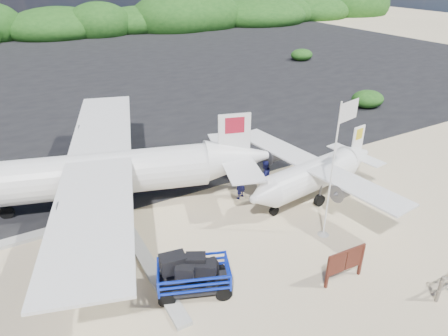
# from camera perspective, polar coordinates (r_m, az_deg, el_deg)

# --- Properties ---
(ground) EXTENTS (160.00, 160.00, 0.00)m
(ground) POSITION_cam_1_polar(r_m,az_deg,el_deg) (15.81, 6.56, -10.84)
(ground) COLOR beige
(asphalt_apron) EXTENTS (90.00, 50.00, 0.04)m
(asphalt_apron) POSITION_cam_1_polar(r_m,az_deg,el_deg) (41.73, -18.62, 12.48)
(asphalt_apron) COLOR #B2B2B2
(asphalt_apron) RESTS_ON ground
(lagoon) EXTENTS (9.00, 7.00, 0.40)m
(lagoon) POSITION_cam_1_polar(r_m,az_deg,el_deg) (15.02, -28.26, -17.08)
(lagoon) COLOR #B2B2B2
(lagoon) RESTS_ON ground
(vegetation_band) EXTENTS (124.00, 8.00, 4.40)m
(vegetation_band) POSITION_cam_1_polar(r_m,az_deg,el_deg) (66.02, -23.61, 16.74)
(vegetation_band) COLOR #B2B2B2
(vegetation_band) RESTS_ON ground
(baggage_cart) EXTENTS (2.89, 2.26, 1.27)m
(baggage_cart) POSITION_cam_1_polar(r_m,az_deg,el_deg) (13.91, -4.26, -17.12)
(baggage_cart) COLOR #0D29C4
(baggage_cart) RESTS_ON ground
(flagpole) EXTENTS (1.18, 0.68, 5.54)m
(flagpole) POSITION_cam_1_polar(r_m,az_deg,el_deg) (16.72, 13.97, -9.18)
(flagpole) COLOR white
(flagpole) RESTS_ON ground
(signboard) EXTENTS (1.65, 0.24, 1.35)m
(signboard) POSITION_cam_1_polar(r_m,az_deg,el_deg) (14.80, 16.53, -15.16)
(signboard) COLOR #512217
(signboard) RESTS_ON ground
(crew_a) EXTENTS (0.69, 0.59, 1.60)m
(crew_a) POSITION_cam_1_polar(r_m,az_deg,el_deg) (18.17, 2.36, -2.09)
(crew_a) COLOR #161853
(crew_a) RESTS_ON ground
(crew_b) EXTENTS (0.83, 0.71, 1.51)m
(crew_b) POSITION_cam_1_polar(r_m,az_deg,el_deg) (18.95, 5.80, -1.07)
(crew_b) COLOR #161853
(crew_b) RESTS_ON ground
(aircraft_large) EXTENTS (20.78, 20.78, 4.99)m
(aircraft_large) POSITION_cam_1_polar(r_m,az_deg,el_deg) (39.11, 11.03, 12.45)
(aircraft_large) COLOR #B2B2B2
(aircraft_large) RESTS_ON ground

